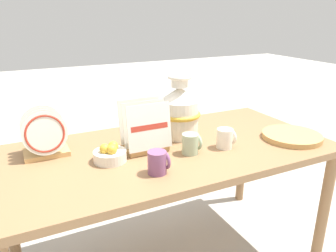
# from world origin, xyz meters

# --- Properties ---
(display_table) EXTENTS (1.58, 0.78, 0.67)m
(display_table) POSITION_xyz_m (0.00, 0.00, 0.60)
(display_table) COLOR olive
(display_table) RESTS_ON ground_plane
(ceramic_vase) EXTENTS (0.22, 0.22, 0.32)m
(ceramic_vase) POSITION_xyz_m (0.12, 0.12, 0.81)
(ceramic_vase) COLOR silver
(ceramic_vase) RESTS_ON display_table
(dish_rack_round_plates) EXTENTS (0.19, 0.15, 0.22)m
(dish_rack_round_plates) POSITION_xyz_m (-0.53, 0.16, 0.76)
(dish_rack_round_plates) COLOR tan
(dish_rack_round_plates) RESTS_ON display_table
(dish_rack_square_plates) EXTENTS (0.21, 0.15, 0.23)m
(dish_rack_square_plates) POSITION_xyz_m (-0.11, 0.03, 0.75)
(dish_rack_square_plates) COLOR tan
(dish_rack_square_plates) RESTS_ON display_table
(wicker_charger_stack) EXTENTS (0.30, 0.30, 0.03)m
(wicker_charger_stack) POSITION_xyz_m (0.62, -0.17, 0.68)
(wicker_charger_stack) COLOR tan
(wicker_charger_stack) RESTS_ON display_table
(mug_plum_glaze) EXTENTS (0.08, 0.08, 0.09)m
(mug_plum_glaze) POSITION_xyz_m (-0.15, -0.22, 0.72)
(mug_plum_glaze) COLOR #7A4770
(mug_plum_glaze) RESTS_ON display_table
(mug_cream_glaze) EXTENTS (0.08, 0.08, 0.09)m
(mug_cream_glaze) POSITION_xyz_m (0.25, -0.12, 0.72)
(mug_cream_glaze) COLOR silver
(mug_cream_glaze) RESTS_ON display_table
(mug_sage_glaze) EXTENTS (0.08, 0.08, 0.09)m
(mug_sage_glaze) POSITION_xyz_m (0.07, -0.10, 0.72)
(mug_sage_glaze) COLOR #9EB28E
(mug_sage_glaze) RESTS_ON display_table
(fruit_bowl) EXTENTS (0.14, 0.14, 0.08)m
(fruit_bowl) POSITION_xyz_m (-0.29, -0.02, 0.70)
(fruit_bowl) COLOR silver
(fruit_bowl) RESTS_ON display_table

